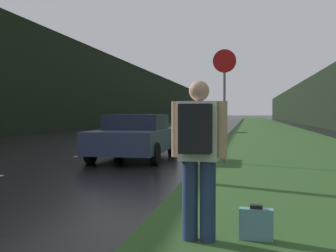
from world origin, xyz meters
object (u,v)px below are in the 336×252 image
stop_sign (224,96)px  car_passing_near (135,136)px  suitcase (256,225)px  car_passing_far (202,123)px  hitchhiker_with_backpack (198,150)px  car_oncoming (187,119)px

stop_sign → car_passing_near: size_ratio=0.74×
stop_sign → suitcase: (0.73, -6.99, -1.68)m
car_passing_near → car_passing_far: (0.00, 18.72, 0.01)m
stop_sign → car_passing_far: bearing=97.9°
hitchhiker_with_backpack → suitcase: size_ratio=4.36×
hitchhiker_with_backpack → car_passing_far: bearing=100.1°
suitcase → car_oncoming: bearing=103.1°
car_passing_far → car_oncoming: 20.90m
hitchhiker_with_backpack → car_passing_near: hitchhiker_with_backpack is taller
car_passing_far → car_oncoming: size_ratio=1.06×
stop_sign → hitchhiker_with_backpack: 7.22m
car_oncoming → stop_sign: bearing=-80.3°
car_oncoming → car_passing_near: bearing=-84.0°
suitcase → car_passing_far: bearing=101.4°
hitchhiker_with_backpack → car_passing_far: (-2.82, 26.57, -0.30)m
stop_sign → car_oncoming: (-6.79, 39.90, -1.19)m
stop_sign → suitcase: bearing=-84.1°
car_passing_near → hitchhiker_with_backpack: bearing=109.8°
car_oncoming → car_passing_far: bearing=-78.7°
car_passing_near → car_passing_far: 18.72m
car_passing_far → car_oncoming: bearing=-78.7°
stop_sign → car_passing_far: stop_sign is taller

